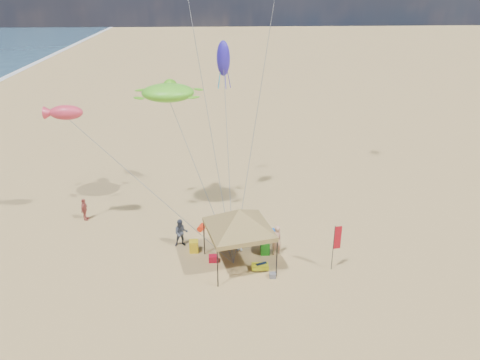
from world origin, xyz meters
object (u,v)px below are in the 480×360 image
Objects in this scene: canopy_tent at (239,212)px; beach_cart at (260,266)px; cooler_blue at (275,232)px; chair_green at (265,248)px; person_near_a at (276,240)px; feather_flag at (337,240)px; cooler_red at (214,258)px; person_far_a at (84,209)px; person_near_b at (181,233)px; person_near_c at (240,238)px; chair_yellow at (194,246)px.

canopy_tent is 3.35m from beach_cart.
chair_green is at bearing -111.57° from cooler_blue.
chair_green is 1.63m from beach_cart.
cooler_blue is 0.29× the size of person_near_a.
canopy_tent reaches higher than beach_cart.
chair_green is (-3.61, 1.74, -1.47)m from feather_flag.
chair_green is (2.96, 0.64, 0.16)m from cooler_red.
beach_cart is (-4.03, 0.17, -1.62)m from feather_flag.
person_near_a is 1.22× the size of person_far_a.
person_near_c is at bearing -19.06° from person_near_b.
chair_yellow is 1.15m from person_near_b.
chair_yellow is 2.72m from person_near_c.
person_near_b is at bearing 146.41° from canopy_tent.
person_far_a is at bearing 149.62° from chair_yellow.
chair_green is (-0.82, -2.08, 0.16)m from cooler_blue.
person_far_a is at bearing 150.12° from beach_cart.
feather_flag reaches higher than chair_yellow.
person_near_b reaches higher than cooler_red.
beach_cart is at bearing 26.46° from person_near_a.
chair_green is 0.46× the size of person_far_a.
chair_yellow is at bearing 164.14° from feather_flag.
canopy_tent is at bearing 154.38° from beach_cart.
canopy_tent is 6.99× the size of beach_cart.
person_far_a is at bearing 156.69° from feather_flag.
cooler_red is 3.70m from person_near_a.
person_near_c is (-1.41, 0.44, 0.46)m from chair_green.
person_near_c is (-5.02, 2.18, -1.01)m from feather_flag.
person_near_b reaches higher than cooler_blue.
beach_cart is 12.62m from person_far_a.
feather_flag is at bearing 176.14° from person_near_c.
person_near_a is 1.08× the size of person_near_b.
person_near_b is at bearing -170.75° from cooler_blue.
beach_cart is at bearing -38.98° from person_near_b.
chair_green is at bearing -177.78° from person_near_c.
cooler_red is at bearing -116.96° from person_far_a.
person_near_c is at bearing 162.61° from chair_green.
person_near_b is at bearing 7.85° from person_near_c.
cooler_red and cooler_blue have the same top height.
chair_yellow is (-4.91, -1.63, 0.16)m from cooler_blue.
beach_cart is at bearing 135.70° from person_near_c.
chair_green is at bearing 154.29° from feather_flag.
person_near_b is at bearing -40.98° from person_near_a.
cooler_red is at bearing -19.33° from person_near_a.
chair_yellow is at bearing 149.75° from canopy_tent.
chair_yellow is at bearing 136.14° from cooler_red.
chair_yellow reaches higher than cooler_blue.
cooler_blue is 0.77× the size of chair_yellow.
canopy_tent reaches higher than chair_green.
beach_cart is 0.59× the size of person_far_a.
cooler_blue is 0.77× the size of chair_green.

